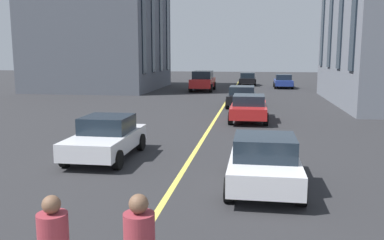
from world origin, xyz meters
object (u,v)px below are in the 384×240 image
Objects in this scene: car_red_oncoming at (249,107)px; car_white_near at (106,137)px; car_blue_parked_b at (283,81)px; car_white_trailing at (264,161)px; car_black_far at (242,96)px; car_red_parked_a at (203,81)px; car_black_mid at (248,79)px.

car_white_near reaches higher than car_red_oncoming.
car_blue_parked_b reaches higher than car_red_oncoming.
car_white_near is at bearing 65.47° from car_white_trailing.
car_black_far is 16.24m from car_blue_parked_b.
car_black_mid is at bearing -27.93° from car_red_parked_a.
car_white_near is 31.23m from car_blue_parked_b.
car_red_parked_a is 1.21× the size of car_white_trailing.
car_blue_parked_b is at bearing -131.21° from car_black_mid.
car_red_oncoming is 1.13× the size of car_blue_parked_b.
car_blue_parked_b is at bearing -8.22° from car_red_oncoming.
car_red_oncoming is 10.97m from car_white_trailing.
car_black_mid is (7.65, -4.06, -0.27)m from car_red_parked_a.
car_red_parked_a reaches higher than car_black_mid.
car_white_trailing is 32.72m from car_blue_parked_b.
car_red_parked_a is (25.84, 0.02, 0.27)m from car_white_near.
car_black_mid and car_white_trailing have the same top height.
car_blue_parked_b is (4.42, -7.75, -0.27)m from car_red_parked_a.
car_red_oncoming is 17.85m from car_red_parked_a.
car_red_parked_a reaches higher than car_black_far.
car_black_mid is (24.90, 0.56, -0.00)m from car_red_oncoming.
car_white_near reaches higher than car_black_far.
car_black_mid is 1.00× the size of car_blue_parked_b.
car_black_far is at bearing 166.91° from car_blue_parked_b.
car_red_oncoming is at bearing 3.07° from car_white_trailing.
car_red_parked_a is 8.92m from car_blue_parked_b.
car_red_parked_a is (11.40, 4.07, 0.27)m from car_black_far.
car_blue_parked_b is (15.82, -3.68, -0.00)m from car_black_far.
car_white_near is at bearing 164.35° from car_black_far.
car_red_parked_a is at bearing 152.07° from car_black_mid.
car_red_parked_a is 1.21× the size of car_blue_parked_b.
car_black_far is 1.13× the size of car_blue_parked_b.
car_red_oncoming is at bearing -165.01° from car_red_parked_a.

